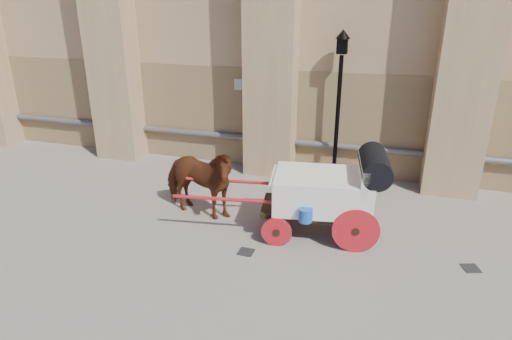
% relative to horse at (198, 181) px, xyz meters
% --- Properties ---
extents(ground, '(90.00, 90.00, 0.00)m').
position_rel_horse_xyz_m(ground, '(1.92, -0.37, -0.90)').
color(ground, slate).
rests_on(ground, ground).
extents(horse, '(2.28, 1.37, 1.80)m').
position_rel_horse_xyz_m(horse, '(0.00, 0.00, 0.00)').
color(horse, brown).
rests_on(horse, ground).
extents(carriage, '(4.71, 1.86, 2.01)m').
position_rel_horse_xyz_m(carriage, '(3.12, -0.00, 0.18)').
color(carriage, black).
rests_on(carriage, ground).
extents(street_lamp, '(0.39, 0.39, 4.17)m').
position_rel_horse_xyz_m(street_lamp, '(2.83, 3.23, 1.33)').
color(street_lamp, black).
rests_on(street_lamp, ground).
extents(drain_grate_near, '(0.33, 0.33, 0.01)m').
position_rel_horse_xyz_m(drain_grate_near, '(1.60, -1.27, -0.89)').
color(drain_grate_near, black).
rests_on(drain_grate_near, ground).
extents(drain_grate_far, '(0.41, 0.41, 0.01)m').
position_rel_horse_xyz_m(drain_grate_far, '(6.06, -0.58, -0.89)').
color(drain_grate_far, black).
rests_on(drain_grate_far, ground).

